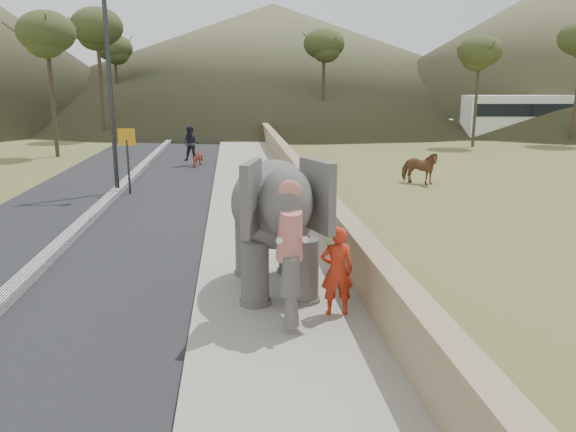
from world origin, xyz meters
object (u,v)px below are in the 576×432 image
Objects in this scene: cow at (419,168)px; lamppost at (117,57)px; elephant_and_man at (275,223)px; motorcyclist at (194,150)px.

lamppost is at bearing 131.39° from cow.
lamppost reaches higher than cow.
elephant_and_man is (4.71, -10.74, -3.44)m from lamppost.
lamppost is 12.22m from elephant_and_man.
lamppost reaches higher than motorcyclist.
elephant_and_man reaches higher than cow.
lamppost reaches higher than elephant_and_man.
cow is 0.79× the size of motorcyclist.
motorcyclist is (2.11, 6.75, -4.07)m from lamppost.
motorcyclist is (-2.60, 17.49, -0.63)m from elephant_and_man.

